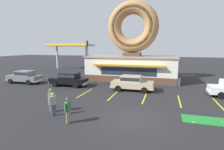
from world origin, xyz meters
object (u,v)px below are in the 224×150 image
object	(u,v)px
pedestrian_blue_sweater_man	(51,99)
pedestrian_leather_jacket_man	(53,103)
car_champagne	(132,82)
trash_bin	(179,82)
golf_ball	(194,119)
car_grey	(25,76)
car_black	(69,79)
pedestrian_hooded_kid	(68,109)
traffic_light_pole	(87,53)

from	to	relation	value
pedestrian_blue_sweater_man	pedestrian_leather_jacket_man	distance (m)	0.80
car_champagne	trash_bin	distance (m)	6.28
golf_ball	car_champagne	xyz separation A→B (m)	(-5.23, 6.47, 0.82)
car_grey	car_champagne	bearing A→B (deg)	0.23
golf_ball	car_black	world-z (taller)	car_black
pedestrian_leather_jacket_man	pedestrian_hooded_kid	bearing A→B (deg)	-25.82
trash_bin	pedestrian_blue_sweater_man	bearing A→B (deg)	-128.55
pedestrian_hooded_kid	pedestrian_leather_jacket_man	xyz separation A→B (m)	(-1.55, 0.75, 0.00)
golf_ball	pedestrian_leather_jacket_man	world-z (taller)	pedestrian_leather_jacket_man
car_grey	pedestrian_leather_jacket_man	distance (m)	13.29
car_grey	traffic_light_pole	distance (m)	11.24
pedestrian_hooded_kid	traffic_light_pole	world-z (taller)	traffic_light_pole
golf_ball	car_black	distance (m)	14.46
car_grey	car_black	xyz separation A→B (m)	(6.43, 0.12, 0.00)
car_black	pedestrian_hooded_kid	xyz separation A→B (m)	(5.37, -9.34, 0.02)
pedestrian_blue_sweater_man	pedestrian_leather_jacket_man	world-z (taller)	pedestrian_blue_sweater_man
trash_bin	traffic_light_pole	bearing A→B (deg)	157.46
car_grey	pedestrian_leather_jacket_man	world-z (taller)	pedestrian_leather_jacket_man
pedestrian_blue_sweater_man	pedestrian_hooded_kid	world-z (taller)	pedestrian_blue_sweater_man
pedestrian_blue_sweater_man	trash_bin	xyz separation A→B (m)	(9.38, 11.77, -0.47)
golf_ball	trash_bin	world-z (taller)	trash_bin
pedestrian_blue_sweater_man	pedestrian_hooded_kid	size ratio (longest dim) A/B	1.08
car_black	golf_ball	bearing A→B (deg)	-26.89
car_grey	traffic_light_pole	bearing A→B (deg)	65.99
golf_ball	traffic_light_pole	bearing A→B (deg)	132.31
car_grey	car_champagne	distance (m)	14.07
pedestrian_blue_sweater_man	traffic_light_pole	size ratio (longest dim) A/B	0.30
pedestrian_hooded_kid	pedestrian_leather_jacket_man	distance (m)	1.73
car_grey	traffic_light_pole	xyz separation A→B (m)	(4.43, 9.94, 2.84)
car_grey	trash_bin	world-z (taller)	car_grey
pedestrian_leather_jacket_man	traffic_light_pole	xyz separation A→B (m)	(-5.82, 18.40, 2.82)
golf_ball	pedestrian_leather_jacket_man	distance (m)	9.33
car_grey	car_black	size ratio (longest dim) A/B	0.99
golf_ball	car_black	size ratio (longest dim) A/B	0.01
car_grey	pedestrian_hooded_kid	distance (m)	14.97
car_grey	pedestrian_hooded_kid	xyz separation A→B (m)	(11.80, -9.22, 0.02)
traffic_light_pole	car_grey	bearing A→B (deg)	-114.01
car_grey	pedestrian_blue_sweater_man	distance (m)	12.50
trash_bin	traffic_light_pole	size ratio (longest dim) A/B	0.17
car_champagne	pedestrian_leather_jacket_man	size ratio (longest dim) A/B	2.83
car_black	traffic_light_pole	world-z (taller)	traffic_light_pole
golf_ball	pedestrian_leather_jacket_man	bearing A→B (deg)	-167.23
car_champagne	pedestrian_blue_sweater_man	distance (m)	9.10
golf_ball	car_grey	world-z (taller)	car_grey
pedestrian_leather_jacket_man	trash_bin	xyz separation A→B (m)	(8.81, 12.33, -0.39)
car_champagne	pedestrian_leather_jacket_man	xyz separation A→B (m)	(-3.83, -8.52, 0.02)
pedestrian_blue_sweater_man	traffic_light_pole	xyz separation A→B (m)	(-5.25, 17.84, 2.74)
car_black	trash_bin	bearing A→B (deg)	16.52
car_grey	car_champagne	world-z (taller)	same
car_black	pedestrian_leather_jacket_man	distance (m)	9.39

